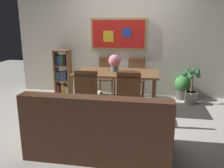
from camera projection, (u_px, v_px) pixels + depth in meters
ground_plane at (116, 116)px, 4.34m from camera, size 12.00×12.00×0.00m
wall_back_with_painting at (126, 39)px, 5.44m from camera, size 5.20×0.14×2.60m
dining_table at (117, 76)px, 4.64m from camera, size 1.62×0.88×0.73m
dining_chair_far_right at (136, 74)px, 5.32m from camera, size 0.40×0.41×0.91m
dining_chair_far_left at (107, 73)px, 5.42m from camera, size 0.40×0.41×0.91m
dining_chair_near_left at (88, 91)px, 4.01m from camera, size 0.40×0.41×0.91m
dining_chair_near_right at (129, 93)px, 3.89m from camera, size 0.40×0.41×0.91m
leather_couch at (99, 130)px, 3.05m from camera, size 1.80×0.84×0.84m
bookshelf at (63, 74)px, 5.56m from camera, size 0.36×0.28×1.06m
potted_ivy at (183, 86)px, 5.26m from camera, size 0.36×0.36×0.55m
potted_palm at (191, 89)px, 4.95m from camera, size 0.40×0.43×0.83m
flower_vase at (115, 62)px, 4.61m from camera, size 0.25×0.24×0.33m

